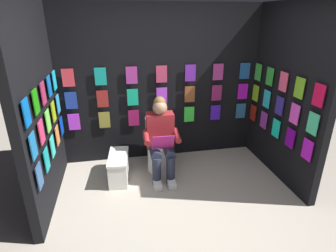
# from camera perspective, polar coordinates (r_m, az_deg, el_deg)

# --- Properties ---
(ground_plane) EXTENTS (30.00, 30.00, 0.00)m
(ground_plane) POSITION_cam_1_polar(r_m,az_deg,el_deg) (3.39, 4.09, -19.57)
(ground_plane) COLOR #B2A899
(display_wall_back) EXTENTS (3.25, 0.14, 2.44)m
(display_wall_back) POSITION_cam_1_polar(r_m,az_deg,el_deg) (4.41, -1.51, 8.51)
(display_wall_back) COLOR black
(display_wall_back) RESTS_ON ground
(display_wall_left) EXTENTS (0.14, 1.74, 2.44)m
(display_wall_left) POSITION_cam_1_polar(r_m,az_deg,el_deg) (4.18, 23.48, 5.91)
(display_wall_left) COLOR black
(display_wall_left) RESTS_ON ground
(display_wall_right) EXTENTS (0.14, 1.74, 2.44)m
(display_wall_right) POSITION_cam_1_polar(r_m,az_deg,el_deg) (3.58, -25.38, 3.14)
(display_wall_right) COLOR black
(display_wall_right) RESTS_ON ground
(toilet) EXTENTS (0.41, 0.56, 0.77)m
(toilet) POSITION_cam_1_polar(r_m,az_deg,el_deg) (4.28, -1.85, -4.66)
(toilet) COLOR white
(toilet) RESTS_ON ground
(person_reading) EXTENTS (0.54, 0.69, 1.19)m
(person_reading) POSITION_cam_1_polar(r_m,az_deg,el_deg) (3.96, -1.47, -2.58)
(person_reading) COLOR maroon
(person_reading) RESTS_ON ground
(comic_longbox_near) EXTENTS (0.33, 0.64, 0.39)m
(comic_longbox_near) POSITION_cam_1_polar(r_m,az_deg,el_deg) (4.10, -10.20, -8.46)
(comic_longbox_near) COLOR white
(comic_longbox_near) RESTS_ON ground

